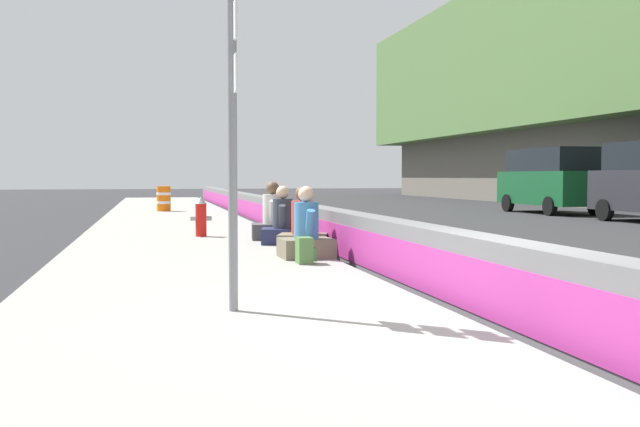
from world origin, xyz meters
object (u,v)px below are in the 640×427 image
object	(u,v)px
route_sign_post	(233,96)
seated_person_rear	(283,226)
construction_barrel	(164,199)
fire_hydrant	(201,216)
seated_person_far	(273,221)
backpack	(305,251)
seated_person_middle	(303,231)
parked_car_fourth	(550,179)
seated_person_foreground	(306,235)

from	to	relation	value
route_sign_post	seated_person_rear	distance (m)	7.22
construction_barrel	seated_person_rear	bearing A→B (deg)	-171.84
route_sign_post	construction_barrel	xyz separation A→B (m)	(20.96, 0.31, -1.61)
fire_hydrant	construction_barrel	world-z (taller)	construction_barrel
seated_person_far	seated_person_rear	bearing A→B (deg)	-179.14
route_sign_post	backpack	world-z (taller)	route_sign_post
route_sign_post	seated_person_middle	distance (m)	5.87
backpack	parked_car_fourth	distance (m)	19.92
seated_person_far	backpack	xyz separation A→B (m)	(-4.31, 0.22, -0.19)
route_sign_post	seated_person_rear	size ratio (longest dim) A/B	3.17
route_sign_post	seated_person_rear	bearing A→B (deg)	-14.20
seated_person_foreground	backpack	world-z (taller)	seated_person_foreground
seated_person_far	parked_car_fourth	bearing A→B (deg)	-50.43
seated_person_foreground	backpack	distance (m)	0.81
route_sign_post	seated_person_middle	bearing A→B (deg)	-18.77
seated_person_middle	parked_car_fourth	bearing A→B (deg)	-44.02
route_sign_post	seated_person_far	xyz separation A→B (m)	(7.89, -1.70, -1.71)
seated_person_far	backpack	size ratio (longest dim) A/B	3.04
seated_person_foreground	construction_barrel	size ratio (longest dim) A/B	1.22
route_sign_post	seated_person_foreground	distance (m)	4.96
backpack	route_sign_post	bearing A→B (deg)	157.54
construction_barrel	seated_person_foreground	bearing A→B (deg)	-173.22
backpack	construction_barrel	bearing A→B (deg)	5.88
seated_person_middle	seated_person_far	world-z (taller)	seated_person_far
seated_person_far	seated_person_foreground	bearing A→B (deg)	179.34
fire_hydrant	parked_car_fourth	bearing A→B (deg)	-56.13
fire_hydrant	seated_person_middle	world-z (taller)	seated_person_middle
seated_person_middle	construction_barrel	xyz separation A→B (m)	(15.66, 2.12, 0.12)
seated_person_far	seated_person_middle	bearing A→B (deg)	-177.77
seated_person_far	parked_car_fourth	size ratio (longest dim) A/B	0.24
route_sign_post	construction_barrel	bearing A→B (deg)	0.85
seated_person_middle	backpack	world-z (taller)	seated_person_middle
seated_person_rear	construction_barrel	distance (m)	14.31
seated_person_middle	construction_barrel	bearing A→B (deg)	7.70
fire_hydrant	seated_person_far	bearing A→B (deg)	-126.39
seated_person_foreground	fire_hydrant	bearing A→B (deg)	16.74
backpack	seated_person_foreground	bearing A→B (deg)	-13.43
seated_person_middle	backpack	bearing A→B (deg)	169.36
seated_person_middle	construction_barrel	distance (m)	15.80
seated_person_rear	parked_car_fourth	xyz separation A→B (m)	(11.74, -12.87, 0.86)
seated_person_foreground	seated_person_rear	xyz separation A→B (m)	(2.45, -0.06, -0.01)
seated_person_far	parked_car_fourth	distance (m)	16.74
seated_person_rear	backpack	xyz separation A→B (m)	(-3.22, 0.24, -0.16)
seated_person_foreground	seated_person_far	bearing A→B (deg)	-0.66
seated_person_foreground	backpack	xyz separation A→B (m)	(-0.77, 0.18, -0.17)
route_sign_post	parked_car_fourth	distance (m)	23.61
route_sign_post	seated_person_foreground	size ratio (longest dim) A/B	3.10
fire_hydrant	seated_person_foreground	size ratio (longest dim) A/B	0.76
seated_person_foreground	seated_person_middle	distance (m)	0.97
seated_person_middle	seated_person_far	size ratio (longest dim) A/B	0.95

